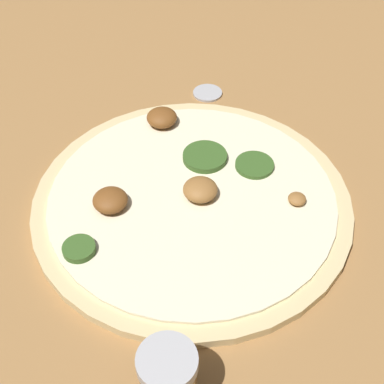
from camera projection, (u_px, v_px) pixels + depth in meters
ground_plane at (192, 205)px, 0.62m from camera, size 3.00×3.00×0.00m
pizza at (191, 198)px, 0.62m from camera, size 0.37×0.37×0.04m
spice_jar at (168, 381)px, 0.43m from camera, size 0.05×0.05×0.08m
loose_cap at (208, 92)px, 0.78m from camera, size 0.04×0.04×0.01m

